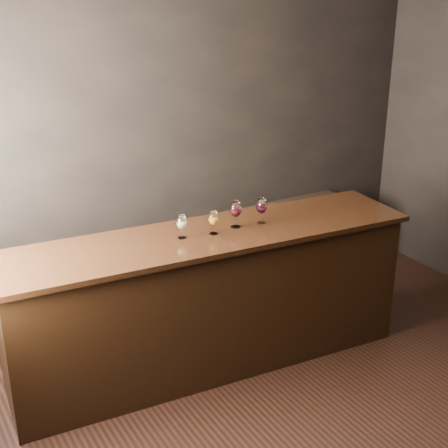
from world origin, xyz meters
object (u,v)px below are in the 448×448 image
bar_counter (209,303)px  glass_red_b (262,207)px  back_bar_shelf (253,250)px  glass_white (182,223)px  glass_amber (213,219)px  glass_red_a (236,210)px

bar_counter → glass_red_b: bearing=2.0°
back_bar_shelf → glass_white: glass_white is taller
glass_amber → glass_red_a: (0.22, 0.03, 0.02)m
glass_red_a → bar_counter: bearing=-177.4°
glass_white → glass_red_b: 0.67m
glass_red_a → glass_white: bearing=177.9°
glass_red_a → glass_red_b: glass_red_a is taller
glass_red_b → glass_white: bearing=175.7°
glass_red_b → glass_amber: bearing=179.8°
glass_red_a → glass_red_b: bearing=-8.8°
glass_white → glass_amber: 0.24m
glass_white → glass_red_a: size_ratio=0.84×
glass_white → glass_amber: size_ratio=0.99×
back_bar_shelf → glass_red_b: size_ratio=10.76×
glass_amber → glass_red_b: glass_red_b is taller
bar_counter → glass_amber: (0.03, -0.02, 0.71)m
glass_white → glass_red_a: 0.46m
glass_white → glass_red_a: bearing=-2.1°
glass_amber → glass_red_a: bearing=8.5°
glass_white → glass_red_a: glass_red_a is taller
bar_counter → glass_red_a: bearing=7.4°
glass_white → glass_amber: bearing=-11.4°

